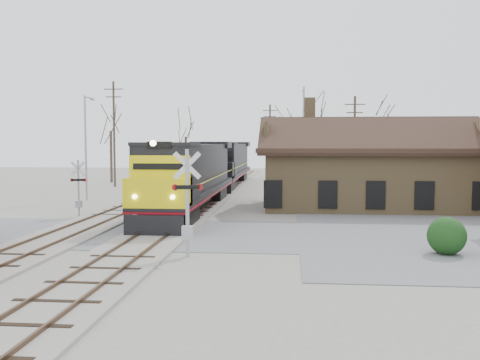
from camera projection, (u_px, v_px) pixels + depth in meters
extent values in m
plane|color=gray|center=(159.00, 234.00, 27.06)|extent=(140.00, 140.00, 0.00)
cube|color=#5C5C61|center=(159.00, 233.00, 27.06)|extent=(60.00, 9.00, 0.03)
cube|color=gray|center=(206.00, 201.00, 41.95)|extent=(3.40, 90.00, 0.12)
cube|color=#473323|center=(197.00, 199.00, 42.01)|extent=(0.08, 90.00, 0.14)
cube|color=#473323|center=(215.00, 199.00, 41.88)|extent=(0.08, 90.00, 0.14)
cube|color=gray|center=(150.00, 200.00, 42.37)|extent=(3.40, 90.00, 0.12)
cube|color=#473323|center=(141.00, 199.00, 42.43)|extent=(0.08, 90.00, 0.14)
cube|color=#473323|center=(158.00, 199.00, 42.30)|extent=(0.08, 90.00, 0.14)
cube|color=olive|center=(367.00, 180.00, 37.73)|extent=(14.00, 8.00, 4.00)
cube|color=black|center=(367.00, 150.00, 37.59)|extent=(15.20, 9.20, 0.30)
cube|color=black|center=(372.00, 135.00, 35.23)|extent=(15.00, 4.71, 2.66)
cube|color=black|center=(363.00, 136.00, 39.80)|extent=(15.00, 4.71, 2.66)
cube|color=olive|center=(310.00, 113.00, 39.26)|extent=(0.80, 0.80, 2.20)
cube|color=black|center=(171.00, 215.00, 29.62)|extent=(2.61, 4.17, 1.04)
cube|color=black|center=(208.00, 193.00, 43.08)|extent=(2.61, 4.17, 1.04)
cube|color=black|center=(193.00, 190.00, 36.29)|extent=(3.13, 20.85, 0.36)
cube|color=maroon|center=(193.00, 193.00, 36.31)|extent=(3.15, 20.85, 0.13)
cube|color=black|center=(196.00, 165.00, 37.47)|extent=(2.71, 15.12, 2.92)
cube|color=black|center=(166.00, 172.00, 28.52)|extent=(3.13, 2.92, 2.92)
cube|color=yellow|center=(158.00, 192.00, 26.82)|extent=(3.13, 1.88, 1.46)
cube|color=black|center=(154.00, 226.00, 25.90)|extent=(2.92, 0.25, 1.04)
cylinder|color=#FFF2CC|center=(153.00, 143.00, 25.69)|extent=(0.29, 0.10, 0.29)
cube|color=black|center=(220.00, 185.00, 50.83)|extent=(2.61, 4.17, 1.04)
cube|color=black|center=(235.00, 176.00, 64.29)|extent=(2.61, 4.17, 1.04)
cube|color=black|center=(228.00, 172.00, 57.50)|extent=(3.13, 20.85, 0.36)
cube|color=maroon|center=(228.00, 175.00, 57.52)|extent=(3.15, 20.85, 0.13)
cube|color=black|center=(230.00, 157.00, 58.68)|extent=(2.71, 15.12, 2.92)
cube|color=black|center=(219.00, 160.00, 49.72)|extent=(3.13, 2.92, 2.92)
cube|color=black|center=(216.00, 170.00, 48.03)|extent=(3.13, 1.88, 1.46)
cube|color=black|center=(215.00, 188.00, 47.10)|extent=(2.92, 0.25, 1.04)
cylinder|color=#A5A8AD|center=(187.00, 203.00, 21.47)|extent=(0.15, 0.15, 4.35)
cube|color=silver|center=(187.00, 165.00, 21.36)|extent=(1.11, 0.34, 1.14)
cube|color=silver|center=(187.00, 165.00, 21.36)|extent=(1.11, 0.34, 1.14)
cube|color=black|center=(187.00, 187.00, 21.42)|extent=(0.98, 0.41, 0.16)
cylinder|color=#B20C0C|center=(175.00, 187.00, 21.34)|extent=(0.27, 0.15, 0.26)
cylinder|color=#B20C0C|center=(199.00, 187.00, 21.51)|extent=(0.27, 0.15, 0.26)
cube|color=#A5A8AD|center=(188.00, 233.00, 21.55)|extent=(0.43, 0.33, 0.54)
cylinder|color=#A5A8AD|center=(78.00, 188.00, 33.12)|extent=(0.12, 0.12, 3.54)
cube|color=silver|center=(78.00, 169.00, 33.04)|extent=(0.93, 0.13, 0.93)
cube|color=silver|center=(78.00, 169.00, 33.04)|extent=(0.93, 0.13, 0.93)
cube|color=black|center=(78.00, 180.00, 33.09)|extent=(0.81, 0.23, 0.13)
cylinder|color=#B20C0C|center=(85.00, 180.00, 33.09)|extent=(0.22, 0.10, 0.21)
cylinder|color=#B20C0C|center=(72.00, 180.00, 33.09)|extent=(0.22, 0.10, 0.21)
cube|color=#A5A8AD|center=(79.00, 204.00, 33.19)|extent=(0.35, 0.27, 0.44)
sphere|color=#123411|center=(447.00, 236.00, 21.90)|extent=(1.57, 1.57, 1.57)
cylinder|color=#A5A8AD|center=(86.00, 148.00, 42.64)|extent=(0.18, 0.18, 8.35)
cylinder|color=#A5A8AD|center=(89.00, 98.00, 43.25)|extent=(0.12, 1.80, 0.12)
cube|color=#A5A8AD|center=(92.00, 100.00, 44.05)|extent=(0.25, 0.50, 0.12)
cylinder|color=#A5A8AD|center=(303.00, 141.00, 47.79)|extent=(0.18, 0.18, 9.57)
cylinder|color=#A5A8AD|center=(304.00, 89.00, 48.35)|extent=(0.12, 1.80, 0.12)
cube|color=#A5A8AD|center=(303.00, 91.00, 49.16)|extent=(0.25, 0.50, 0.12)
cylinder|color=#A5A8AD|center=(306.00, 147.00, 58.23)|extent=(0.18, 0.18, 8.33)
cylinder|color=#A5A8AD|center=(306.00, 110.00, 58.84)|extent=(0.12, 1.80, 0.12)
cube|color=#A5A8AD|center=(306.00, 111.00, 59.64)|extent=(0.25, 0.50, 0.12)
cylinder|color=#382D23|center=(114.00, 134.00, 55.62)|extent=(0.24, 0.24, 10.95)
cube|color=#382D23|center=(113.00, 89.00, 55.29)|extent=(2.00, 0.10, 0.10)
cube|color=#382D23|center=(114.00, 97.00, 55.35)|extent=(1.60, 0.10, 0.10)
cylinder|color=#382D23|center=(270.00, 141.00, 71.47)|extent=(0.24, 0.24, 9.70)
cube|color=#382D23|center=(270.00, 110.00, 71.19)|extent=(2.00, 0.10, 0.10)
cube|color=#382D23|center=(270.00, 116.00, 71.25)|extent=(1.60, 0.10, 0.10)
cylinder|color=#382D23|center=(354.00, 143.00, 52.46)|extent=(0.24, 0.24, 9.15)
cube|color=#382D23|center=(355.00, 104.00, 52.20)|extent=(2.00, 0.10, 0.10)
cube|color=#382D23|center=(355.00, 113.00, 52.26)|extent=(1.60, 0.10, 0.10)
cylinder|color=#382D23|center=(111.00, 157.00, 61.91)|extent=(0.32, 0.32, 5.97)
cylinder|color=#382D23|center=(186.00, 158.00, 68.08)|extent=(0.32, 0.32, 5.36)
cylinder|color=#382D23|center=(285.00, 154.00, 74.86)|extent=(0.32, 0.32, 6.12)
cylinder|color=#382D23|center=(316.00, 151.00, 66.34)|extent=(0.32, 0.32, 7.18)
cylinder|color=#382D23|center=(384.00, 153.00, 62.69)|extent=(0.32, 0.32, 6.73)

